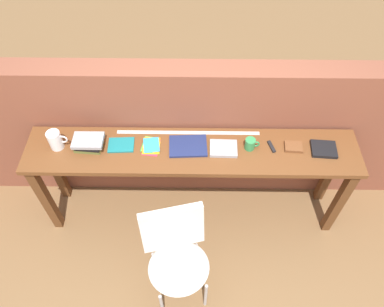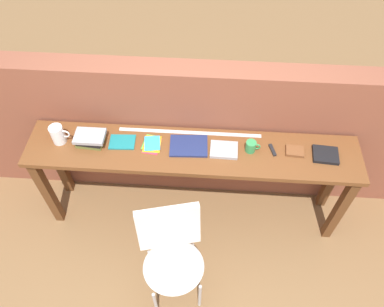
# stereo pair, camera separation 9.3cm
# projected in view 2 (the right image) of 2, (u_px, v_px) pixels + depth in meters

# --- Properties ---
(ground_plane) EXTENTS (40.00, 40.00, 0.00)m
(ground_plane) POSITION_uv_depth(u_px,v_px,m) (190.00, 240.00, 3.28)
(ground_plane) COLOR brown
(brick_wall_back) EXTENTS (6.00, 0.20, 1.37)m
(brick_wall_back) POSITION_uv_depth(u_px,v_px,m) (195.00, 133.00, 3.14)
(brick_wall_back) COLOR brown
(brick_wall_back) RESTS_ON ground
(sideboard) EXTENTS (2.50, 0.44, 0.88)m
(sideboard) POSITION_uv_depth(u_px,v_px,m) (192.00, 161.00, 2.89)
(sideboard) COLOR brown
(sideboard) RESTS_ON ground
(chair_white_moulded) EXTENTS (0.53, 0.54, 0.89)m
(chair_white_moulded) POSITION_uv_depth(u_px,v_px,m) (172.00, 253.00, 2.64)
(chair_white_moulded) COLOR silver
(chair_white_moulded) RESTS_ON ground
(pitcher_white) EXTENTS (0.14, 0.10, 0.18)m
(pitcher_white) POSITION_uv_depth(u_px,v_px,m) (58.00, 134.00, 2.77)
(pitcher_white) COLOR white
(pitcher_white) RESTS_ON sideboard
(book_stack_leftmost) EXTENTS (0.22, 0.16, 0.09)m
(book_stack_leftmost) POSITION_uv_depth(u_px,v_px,m) (90.00, 139.00, 2.78)
(book_stack_leftmost) COLOR olive
(book_stack_leftmost) RESTS_ON sideboard
(magazine_cycling) EXTENTS (0.20, 0.15, 0.01)m
(magazine_cycling) POSITION_uv_depth(u_px,v_px,m) (122.00, 142.00, 2.82)
(magazine_cycling) COLOR #19757A
(magazine_cycling) RESTS_ON sideboard
(pamphlet_pile_colourful) EXTENTS (0.15, 0.19, 0.01)m
(pamphlet_pile_colourful) POSITION_uv_depth(u_px,v_px,m) (152.00, 144.00, 2.80)
(pamphlet_pile_colourful) COLOR #E5334C
(pamphlet_pile_colourful) RESTS_ON sideboard
(book_open_centre) EXTENTS (0.29, 0.22, 0.02)m
(book_open_centre) POSITION_uv_depth(u_px,v_px,m) (189.00, 146.00, 2.79)
(book_open_centre) COLOR navy
(book_open_centre) RESTS_ON sideboard
(book_grey_hardcover) EXTENTS (0.21, 0.16, 0.03)m
(book_grey_hardcover) POSITION_uv_depth(u_px,v_px,m) (224.00, 150.00, 2.76)
(book_grey_hardcover) COLOR #9E9EA3
(book_grey_hardcover) RESTS_ON sideboard
(mug) EXTENTS (0.11, 0.08, 0.09)m
(mug) POSITION_uv_depth(u_px,v_px,m) (251.00, 146.00, 2.74)
(mug) COLOR #338C4C
(mug) RESTS_ON sideboard
(multitool_folded) EXTENTS (0.05, 0.11, 0.02)m
(multitool_folded) POSITION_uv_depth(u_px,v_px,m) (272.00, 150.00, 2.77)
(multitool_folded) COLOR black
(multitool_folded) RESTS_ON sideboard
(leather_journal_brown) EXTENTS (0.14, 0.11, 0.02)m
(leather_journal_brown) POSITION_uv_depth(u_px,v_px,m) (295.00, 151.00, 2.75)
(leather_journal_brown) COLOR brown
(leather_journal_brown) RESTS_ON sideboard
(book_repair_rightmost) EXTENTS (0.19, 0.17, 0.03)m
(book_repair_rightmost) POSITION_uv_depth(u_px,v_px,m) (326.00, 155.00, 2.73)
(book_repair_rightmost) COLOR black
(book_repair_rightmost) RESTS_ON sideboard
(ruler_metal_back_edge) EXTENTS (1.10, 0.03, 0.00)m
(ruler_metal_back_edge) POSITION_uv_depth(u_px,v_px,m) (190.00, 133.00, 2.88)
(ruler_metal_back_edge) COLOR silver
(ruler_metal_back_edge) RESTS_ON sideboard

